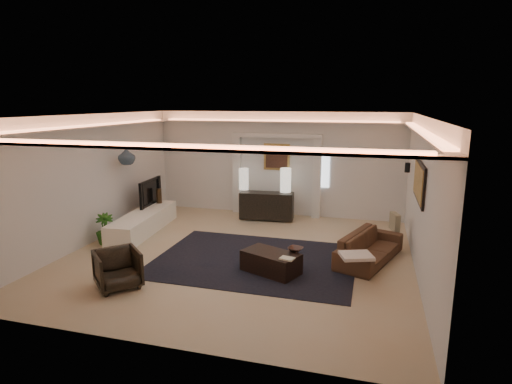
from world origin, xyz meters
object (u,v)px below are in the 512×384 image
(coffee_table, at_px, (271,262))
(armchair, at_px, (118,269))
(console, at_px, (267,206))
(sofa, at_px, (370,247))

(coffee_table, distance_m, armchair, 2.75)
(armchair, bearing_deg, coffee_table, -17.77)
(coffee_table, relative_size, armchair, 1.45)
(console, bearing_deg, sofa, -45.34)
(console, relative_size, armchair, 1.97)
(sofa, bearing_deg, console, 68.93)
(console, xyz_separation_m, armchair, (-1.43, -4.84, -0.07))
(console, relative_size, coffee_table, 1.36)
(coffee_table, xyz_separation_m, armchair, (-2.40, -1.34, 0.13))
(console, height_order, sofa, console)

